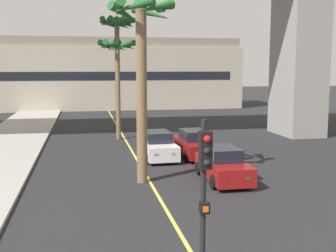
{
  "coord_description": "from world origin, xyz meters",
  "views": [
    {
      "loc": [
        -2.88,
        -0.64,
        5.23
      ],
      "look_at": [
        0.0,
        14.0,
        3.18
      ],
      "focal_mm": 45.84,
      "sensor_mm": 36.0,
      "label": 1
    }
  ],
  "objects_px": {
    "palm_tree_near_median": "(117,38)",
    "car_queue_third": "(158,146)",
    "palm_tree_mid_median": "(141,47)",
    "car_queue_second": "(194,144)",
    "traffic_light_median_near": "(204,192)",
    "palm_tree_far_median": "(117,55)",
    "car_queue_front": "(223,165)"
  },
  "relations": [
    {
      "from": "car_queue_third",
      "to": "palm_tree_mid_median",
      "type": "height_order",
      "value": "palm_tree_mid_median"
    },
    {
      "from": "palm_tree_near_median",
      "to": "palm_tree_mid_median",
      "type": "distance_m",
      "value": 17.33
    },
    {
      "from": "palm_tree_near_median",
      "to": "palm_tree_far_median",
      "type": "bearing_deg",
      "value": -94.71
    },
    {
      "from": "car_queue_second",
      "to": "car_queue_third",
      "type": "height_order",
      "value": "same"
    },
    {
      "from": "car_queue_second",
      "to": "palm_tree_near_median",
      "type": "xyz_separation_m",
      "value": [
        -3.47,
        12.21,
        6.86
      ]
    },
    {
      "from": "car_queue_front",
      "to": "palm_tree_far_median",
      "type": "bearing_deg",
      "value": 107.0
    },
    {
      "from": "car_queue_third",
      "to": "palm_tree_mid_median",
      "type": "relative_size",
      "value": 0.5
    },
    {
      "from": "car_queue_third",
      "to": "palm_tree_far_median",
      "type": "xyz_separation_m",
      "value": [
        -1.69,
        7.12,
        5.36
      ]
    },
    {
      "from": "traffic_light_median_near",
      "to": "palm_tree_near_median",
      "type": "height_order",
      "value": "palm_tree_near_median"
    },
    {
      "from": "palm_tree_mid_median",
      "to": "palm_tree_far_median",
      "type": "height_order",
      "value": "palm_tree_mid_median"
    },
    {
      "from": "car_queue_third",
      "to": "palm_tree_mid_median",
      "type": "bearing_deg",
      "value": -107.51
    },
    {
      "from": "palm_tree_far_median",
      "to": "traffic_light_median_near",
      "type": "bearing_deg",
      "value": -90.18
    },
    {
      "from": "palm_tree_near_median",
      "to": "palm_tree_far_median",
      "type": "distance_m",
      "value": 5.41
    },
    {
      "from": "car_queue_front",
      "to": "car_queue_second",
      "type": "xyz_separation_m",
      "value": [
        0.07,
        5.49,
        0.0
      ]
    },
    {
      "from": "palm_tree_far_median",
      "to": "palm_tree_mid_median",
      "type": "bearing_deg",
      "value": -89.41
    },
    {
      "from": "car_queue_front",
      "to": "palm_tree_far_median",
      "type": "relative_size",
      "value": 0.57
    },
    {
      "from": "car_queue_third",
      "to": "palm_tree_near_median",
      "type": "relative_size",
      "value": 0.44
    },
    {
      "from": "car_queue_second",
      "to": "palm_tree_near_median",
      "type": "bearing_deg",
      "value": 105.88
    },
    {
      "from": "traffic_light_median_near",
      "to": "car_queue_third",
      "type": "bearing_deg",
      "value": 83.64
    },
    {
      "from": "palm_tree_near_median",
      "to": "car_queue_third",
      "type": "bearing_deg",
      "value": -84.14
    },
    {
      "from": "traffic_light_median_near",
      "to": "palm_tree_near_median",
      "type": "distance_m",
      "value": 28.55
    },
    {
      "from": "car_queue_second",
      "to": "car_queue_third",
      "type": "relative_size",
      "value": 1.0
    },
    {
      "from": "traffic_light_median_near",
      "to": "car_queue_second",
      "type": "bearing_deg",
      "value": 75.98
    },
    {
      "from": "palm_tree_mid_median",
      "to": "palm_tree_near_median",
      "type": "bearing_deg",
      "value": 89.0
    },
    {
      "from": "palm_tree_mid_median",
      "to": "car_queue_second",
      "type": "bearing_deg",
      "value": 53.23
    },
    {
      "from": "palm_tree_near_median",
      "to": "traffic_light_median_near",
      "type": "bearing_deg",
      "value": -91.02
    },
    {
      "from": "palm_tree_near_median",
      "to": "palm_tree_mid_median",
      "type": "height_order",
      "value": "palm_tree_near_median"
    },
    {
      "from": "palm_tree_near_median",
      "to": "car_queue_second",
      "type": "bearing_deg",
      "value": -74.12
    },
    {
      "from": "car_queue_second",
      "to": "palm_tree_far_median",
      "type": "distance_m",
      "value": 9.66
    },
    {
      "from": "traffic_light_median_near",
      "to": "palm_tree_far_median",
      "type": "xyz_separation_m",
      "value": [
        0.07,
        22.95,
        3.37
      ]
    },
    {
      "from": "car_queue_second",
      "to": "traffic_light_median_near",
      "type": "relative_size",
      "value": 0.99
    },
    {
      "from": "car_queue_front",
      "to": "palm_tree_mid_median",
      "type": "distance_m",
      "value": 6.54
    }
  ]
}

